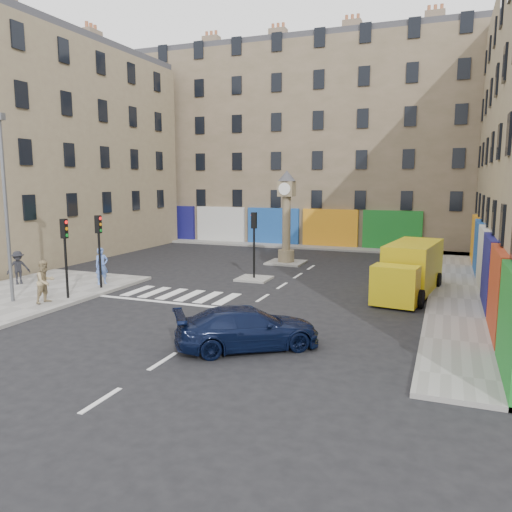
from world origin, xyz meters
The scene contains 17 objects.
ground centered at (0.00, 0.00, 0.00)m, with size 120.00×120.00×0.00m, color black.
sidewalk_right centered at (8.70, 10.00, 0.07)m, with size 2.60×30.00×0.15m, color gray.
sidewalk_far centered at (-4.00, 22.20, 0.07)m, with size 32.00×2.40×0.15m, color gray.
island_near centered at (-2.00, 8.00, 0.06)m, with size 1.80×1.80×0.12m, color gray.
island_far centered at (-2.00, 14.00, 0.06)m, with size 2.40×2.40×0.12m, color gray.
building_far centered at (-4.00, 28.00, 8.50)m, with size 32.00×10.00×17.00m, color #816D56.
building_left centered at (-19.00, 12.00, 7.50)m, with size 8.00×20.00×15.00m, color #867857.
traffic_light_left_near centered at (-8.30, 0.20, 2.62)m, with size 0.28×0.22×3.70m.
traffic_light_left_far centered at (-8.30, 2.60, 2.62)m, with size 0.28×0.22×3.70m.
traffic_light_island centered at (-2.00, 8.00, 2.59)m, with size 0.28×0.22×3.70m.
lamp_post centered at (-10.20, -1.20, 4.79)m, with size 0.50×0.25×8.30m.
clock_pillar centered at (-2.00, 14.00, 3.55)m, with size 1.20×1.20×6.10m.
navy_sedan centered at (2.00, -2.88, 0.70)m, with size 1.97×4.85×1.41m, color black.
yellow_van centered at (6.48, 7.50, 1.24)m, with size 3.06×7.08×2.50m.
pedestrian_blue centered at (-8.80, 3.35, 1.12)m, with size 0.71×0.47×1.95m, color #5C80D4.
pedestrian_tan centered at (-8.57, -0.87, 1.11)m, with size 0.94×0.73×1.93m, color #9C8760.
pedestrian_dark centered at (-12.95, 1.80, 1.03)m, with size 1.14×0.65×1.76m, color black.
Camera 1 is at (8.06, -17.85, 5.62)m, focal length 35.00 mm.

